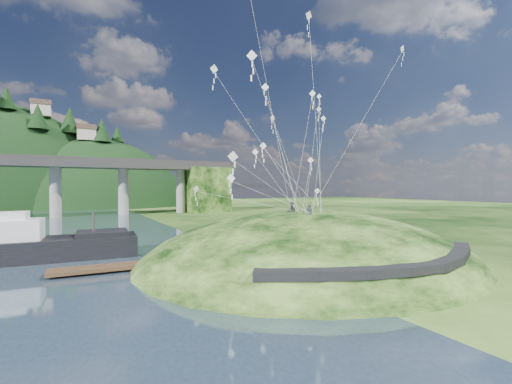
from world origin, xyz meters
TOP-DOWN VIEW (x-y plane):
  - ground at (0.00, 0.00)m, footprint 320.00×320.00m
  - grass_hill at (8.00, 2.00)m, footprint 36.00×32.00m
  - footpath at (7.46, -9.74)m, footprint 22.29×5.84m
  - bridge at (-26.46, 70.07)m, footprint 160.00×11.00m
  - work_barge at (-16.77, 15.16)m, footprint 19.24×6.57m
  - wooden_dock at (-8.76, 6.53)m, footprint 13.29×2.73m
  - kite_flyers at (6.90, 2.68)m, footprint 1.26×4.27m
  - kite_swarm at (6.07, 4.84)m, footprint 20.60×15.12m

SIDE VIEW (x-z plane):
  - grass_hill at x=8.00m, z-range -8.00..5.00m
  - ground at x=0.00m, z-range 0.00..0.00m
  - wooden_dock at x=-8.76m, z-range -0.06..0.89m
  - work_barge at x=-16.77m, z-range -1.65..4.97m
  - footpath at x=7.46m, z-range 1.67..2.50m
  - kite_flyers at x=6.90m, z-range 4.93..6.91m
  - bridge at x=-26.46m, z-range 2.20..17.20m
  - kite_swarm at x=6.07m, z-range 5.43..25.33m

